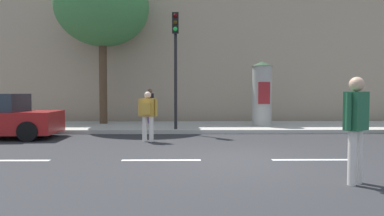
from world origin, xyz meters
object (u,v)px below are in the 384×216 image
(traffic_light, at_px, (175,52))
(pedestrian_in_light_jacket, at_px, (356,121))
(street_tree, at_px, (102,7))
(pedestrian_with_bag, at_px, (150,103))
(poster_column, at_px, (262,93))
(pedestrian_in_red_top, at_px, (148,112))

(traffic_light, height_order, pedestrian_in_light_jacket, traffic_light)
(street_tree, height_order, pedestrian_with_bag, street_tree)
(pedestrian_in_light_jacket, bearing_deg, pedestrian_with_bag, 114.23)
(street_tree, xyz_separation_m, pedestrian_with_bag, (2.07, 0.23, -4.28))
(traffic_light, distance_m, poster_column, 4.19)
(poster_column, distance_m, pedestrian_in_light_jacket, 8.84)
(traffic_light, relative_size, street_tree, 0.62)
(traffic_light, relative_size, pedestrian_with_bag, 2.77)
(street_tree, bearing_deg, poster_column, -8.63)
(traffic_light, bearing_deg, pedestrian_in_red_top, -109.74)
(poster_column, distance_m, pedestrian_in_red_top, 5.78)
(pedestrian_in_red_top, bearing_deg, pedestrian_in_light_jacket, -51.42)
(street_tree, height_order, pedestrian_in_red_top, street_tree)
(traffic_light, distance_m, pedestrian_in_red_top, 3.19)
(poster_column, height_order, pedestrian_with_bag, poster_column)
(street_tree, bearing_deg, pedestrian_in_light_jacket, -56.19)
(pedestrian_in_light_jacket, relative_size, pedestrian_with_bag, 1.15)
(poster_column, bearing_deg, pedestrian_in_light_jacket, -92.03)
(traffic_light, bearing_deg, street_tree, 142.69)
(traffic_light, distance_m, pedestrian_in_light_jacket, 8.28)
(pedestrian_in_light_jacket, bearing_deg, poster_column, 87.97)
(pedestrian_in_light_jacket, bearing_deg, traffic_light, 114.07)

